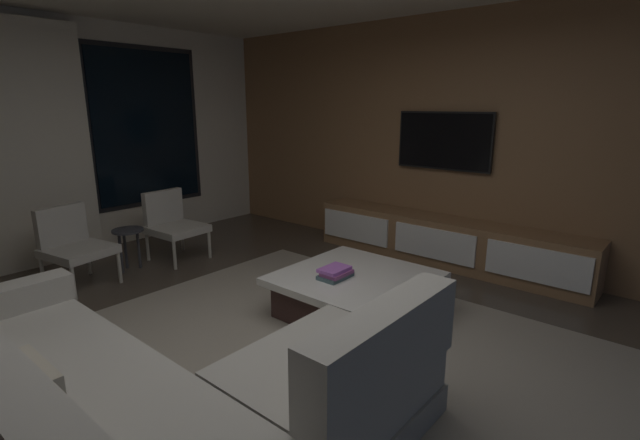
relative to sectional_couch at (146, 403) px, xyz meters
name	(u,v)px	position (x,y,z in m)	size (l,w,h in m)	color
floor	(267,374)	(0.88, 0.06, -0.29)	(9.20, 9.20, 0.00)	#473D33
back_wall_with_window	(29,142)	(0.82, 3.68, 1.05)	(6.60, 0.30, 2.70)	beige
media_wall	(470,141)	(3.94, 0.06, 1.06)	(0.12, 7.80, 2.70)	#8E6642
area_rug	(313,357)	(1.23, -0.04, -0.28)	(3.20, 3.80, 0.01)	gray
sectional_couch	(146,403)	(0.00, 0.00, 0.00)	(1.98, 2.50, 0.82)	gray
coffee_table	(355,294)	(1.96, 0.14, -0.10)	(1.16, 1.16, 0.36)	#3A2522
book_stack_on_coffee_table	(335,273)	(1.81, 0.22, 0.11)	(0.28, 0.20, 0.09)	#466066
accent_chair_near_window	(172,222)	(1.82, 2.63, 0.14)	(0.57, 0.59, 0.78)	#B2ADA0
accent_chair_by_curtain	(73,242)	(0.73, 2.65, 0.14)	(0.63, 0.65, 0.78)	#B2ADA0
side_stool	(128,237)	(1.28, 2.62, 0.08)	(0.32, 0.32, 0.46)	#333338
media_console	(447,243)	(3.65, 0.11, -0.04)	(0.46, 3.10, 0.52)	#8E6642
mounted_tv	(444,141)	(3.83, 0.31, 1.06)	(0.05, 1.10, 0.63)	black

